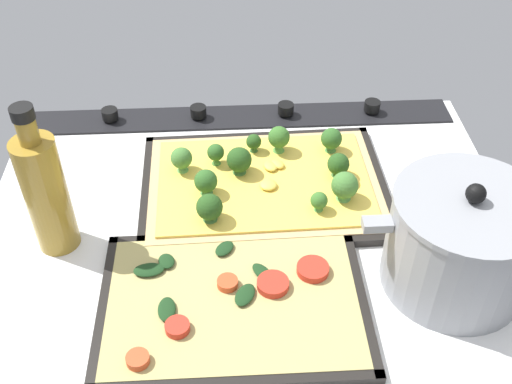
# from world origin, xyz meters

# --- Properties ---
(ground_plane) EXTENTS (0.77, 0.64, 0.03)m
(ground_plane) POSITION_xyz_m (0.00, 0.00, -0.01)
(ground_plane) COLOR white
(stove_control_panel) EXTENTS (0.74, 0.07, 0.03)m
(stove_control_panel) POSITION_xyz_m (0.00, -0.28, 0.01)
(stove_control_panel) COLOR black
(stove_control_panel) RESTS_ON ground_plane
(baking_tray_front) EXTENTS (0.38, 0.27, 0.01)m
(baking_tray_front) POSITION_xyz_m (-0.03, -0.09, 0.00)
(baking_tray_front) COLOR black
(baking_tray_front) RESTS_ON ground_plane
(broccoli_pizza) EXTENTS (0.35, 0.25, 0.06)m
(broccoli_pizza) POSITION_xyz_m (-0.03, -0.09, 0.02)
(broccoli_pizza) COLOR tan
(broccoli_pizza) RESTS_ON baking_tray_front
(baking_tray_back) EXTENTS (0.34, 0.24, 0.01)m
(baking_tray_back) POSITION_xyz_m (0.03, 0.13, 0.00)
(baking_tray_back) COLOR black
(baking_tray_back) RESTS_ON ground_plane
(veggie_pizza_back) EXTENTS (0.31, 0.22, 0.02)m
(veggie_pizza_back) POSITION_xyz_m (0.03, 0.13, 0.01)
(veggie_pizza_back) COLOR tan
(veggie_pizza_back) RESTS_ON baking_tray_back
(cooking_pot) EXTENTS (0.26, 0.19, 0.16)m
(cooking_pot) POSITION_xyz_m (-0.26, 0.10, 0.07)
(cooking_pot) COLOR gray
(cooking_pot) RESTS_ON ground_plane
(oil_bottle) EXTENTS (0.06, 0.06, 0.22)m
(oil_bottle) POSITION_xyz_m (0.27, 0.01, 0.09)
(oil_bottle) COLOR olive
(oil_bottle) RESTS_ON ground_plane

